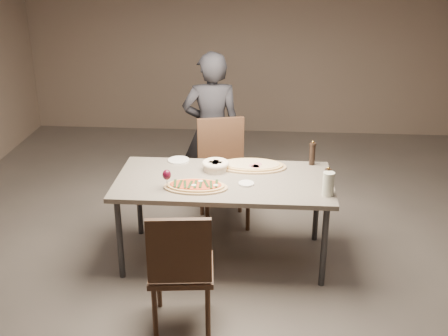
# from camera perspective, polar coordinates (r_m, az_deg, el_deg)

# --- Properties ---
(room) EXTENTS (7.00, 7.00, 7.00)m
(room) POSITION_cam_1_polar(r_m,az_deg,el_deg) (4.45, 0.00, 6.55)
(room) COLOR #625A54
(room) RESTS_ON ground
(dining_table) EXTENTS (1.80, 0.90, 0.75)m
(dining_table) POSITION_cam_1_polar(r_m,az_deg,el_deg) (4.70, 0.00, -1.77)
(dining_table) COLOR slate
(dining_table) RESTS_ON ground
(zucchini_pizza) EXTENTS (0.52, 0.29, 0.05)m
(zucchini_pizza) POSITION_cam_1_polar(r_m,az_deg,el_deg) (4.51, -2.89, -1.85)
(zucchini_pizza) COLOR tan
(zucchini_pizza) RESTS_ON dining_table
(ham_pizza) EXTENTS (0.61, 0.34, 0.04)m
(ham_pizza) POSITION_cam_1_polar(r_m,az_deg,el_deg) (4.91, 2.80, 0.26)
(ham_pizza) COLOR tan
(ham_pizza) RESTS_ON dining_table
(bread_basket) EXTENTS (0.23, 0.23, 0.08)m
(bread_basket) POSITION_cam_1_polar(r_m,az_deg,el_deg) (4.83, -0.87, 0.31)
(bread_basket) COLOR beige
(bread_basket) RESTS_ON dining_table
(oil_dish) EXTENTS (0.13, 0.13, 0.01)m
(oil_dish) POSITION_cam_1_polar(r_m,az_deg,el_deg) (4.58, 2.28, -1.58)
(oil_dish) COLOR white
(oil_dish) RESTS_ON dining_table
(pepper_mill_left) EXTENTS (0.06, 0.06, 0.22)m
(pepper_mill_left) POSITION_cam_1_polar(r_m,az_deg,el_deg) (4.99, 8.96, 1.48)
(pepper_mill_left) COLOR black
(pepper_mill_left) RESTS_ON dining_table
(pepper_mill_right) EXTENTS (0.05, 0.05, 0.21)m
(pepper_mill_right) POSITION_cam_1_polar(r_m,az_deg,el_deg) (4.48, 10.47, -1.22)
(pepper_mill_right) COLOR black
(pepper_mill_right) RESTS_ON dining_table
(carafe) EXTENTS (0.09, 0.09, 0.19)m
(carafe) POSITION_cam_1_polar(r_m,az_deg,el_deg) (4.43, 10.55, -1.60)
(carafe) COLOR silver
(carafe) RESTS_ON dining_table
(wine_glass) EXTENTS (0.07, 0.07, 0.16)m
(wine_glass) POSITION_cam_1_polar(r_m,az_deg,el_deg) (4.49, -5.84, -0.76)
(wine_glass) COLOR silver
(wine_glass) RESTS_ON dining_table
(side_plate) EXTENTS (0.19, 0.19, 0.01)m
(side_plate) POSITION_cam_1_polar(r_m,az_deg,el_deg) (5.07, -4.64, 0.80)
(side_plate) COLOR white
(side_plate) RESTS_ON dining_table
(chair_near) EXTENTS (0.49, 0.49, 0.95)m
(chair_near) POSITION_cam_1_polar(r_m,az_deg,el_deg) (3.92, -4.43, -9.83)
(chair_near) COLOR #40291A
(chair_near) RESTS_ON ground
(chair_far) EXTENTS (0.58, 0.58, 1.01)m
(chair_far) POSITION_cam_1_polar(r_m,az_deg,el_deg) (5.43, -0.14, 0.25)
(chair_far) COLOR #40291A
(chair_far) RESTS_ON ground
(diner) EXTENTS (0.64, 0.46, 1.61)m
(diner) POSITION_cam_1_polar(r_m,az_deg,el_deg) (5.69, -1.26, 3.83)
(diner) COLOR black
(diner) RESTS_ON ground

